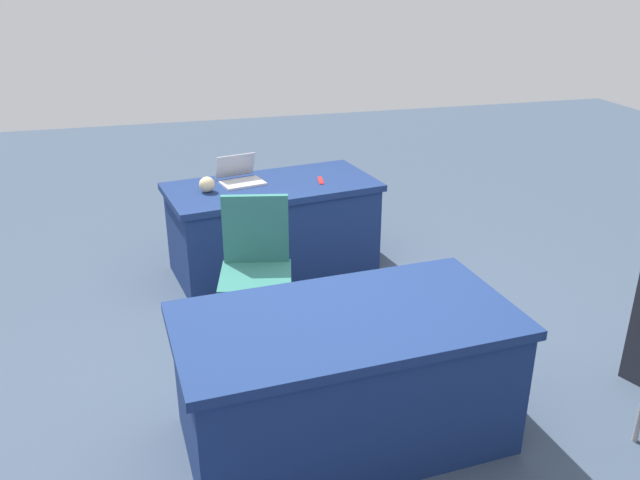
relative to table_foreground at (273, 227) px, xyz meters
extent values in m
plane|color=#3D4C60|center=(0.04, 1.60, -0.36)|extent=(14.40, 14.40, 0.00)
cube|color=navy|center=(0.00, 0.00, 0.34)|extent=(1.71, 1.02, 0.05)
cube|color=navy|center=(0.00, 0.00, -0.03)|extent=(1.64, 0.98, 0.68)
cube|color=navy|center=(0.04, 2.10, 0.34)|extent=(1.73, 0.99, 0.05)
cube|color=navy|center=(0.04, 2.10, -0.03)|extent=(1.66, 0.95, 0.68)
cylinder|color=#9E9993|center=(0.18, 1.36, -0.13)|extent=(0.03, 0.03, 0.46)
cylinder|color=#9E9993|center=(0.55, 1.28, -0.13)|extent=(0.03, 0.03, 0.46)
cylinder|color=#9E9993|center=(0.10, 0.99, -0.13)|extent=(0.03, 0.03, 0.46)
cylinder|color=#9E9993|center=(0.47, 0.91, -0.13)|extent=(0.03, 0.03, 0.46)
cube|color=#2D7066|center=(0.33, 1.13, 0.13)|extent=(0.52, 0.52, 0.06)
cube|color=#2D7066|center=(0.28, 0.94, 0.38)|extent=(0.42, 0.13, 0.45)
cube|color=silver|center=(0.22, -0.06, 0.37)|extent=(0.36, 0.29, 0.02)
cube|color=#B7B7BC|center=(0.25, -0.20, 0.47)|extent=(0.32, 0.15, 0.19)
sphere|color=beige|center=(0.50, 0.06, 0.42)|extent=(0.12, 0.12, 0.12)
cube|color=red|center=(-0.39, 0.02, 0.36)|extent=(0.06, 0.18, 0.01)
camera|label=1|loc=(0.87, 4.75, 1.94)|focal=36.74mm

